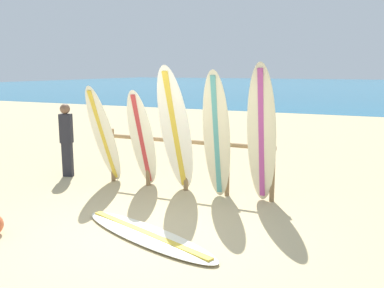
{
  "coord_description": "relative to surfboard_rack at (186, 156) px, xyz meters",
  "views": [
    {
      "loc": [
        2.98,
        -5.02,
        2.41
      ],
      "look_at": [
        -0.46,
        2.61,
        0.9
      ],
      "focal_mm": 39.03,
      "sensor_mm": 36.0,
      "label": 1
    }
  ],
  "objects": [
    {
      "name": "surfboard_lying_on_sand",
      "position": [
        0.48,
        -2.38,
        -0.68
      ],
      "size": [
        2.76,
        1.48,
        0.08
      ],
      "color": "silver",
      "rests_on": "ground"
    },
    {
      "name": "surfboard_leaning_far_left",
      "position": [
        -1.66,
        -0.4,
        0.34
      ],
      "size": [
        0.54,
        1.05,
        2.11
      ],
      "color": "white",
      "rests_on": "ground"
    },
    {
      "name": "surfboard_leaning_center",
      "position": [
        0.8,
        -0.39,
        0.49
      ],
      "size": [
        0.57,
        0.75,
        2.41
      ],
      "color": "beige",
      "rests_on": "ground"
    },
    {
      "name": "beachgoer_standing",
      "position": [
        -2.92,
        -0.07,
        0.19
      ],
      "size": [
        0.3,
        0.24,
        1.64
      ],
      "color": "#26262D",
      "rests_on": "ground"
    },
    {
      "name": "ground_plane",
      "position": [
        0.46,
        -2.31,
        -0.71
      ],
      "size": [
        120.0,
        120.0,
        0.0
      ],
      "primitive_type": "plane",
      "color": "tan"
    },
    {
      "name": "surfboard_rack",
      "position": [
        0.0,
        0.0,
        0.0
      ],
      "size": [
        3.59,
        0.09,
        1.15
      ],
      "color": "olive",
      "rests_on": "ground"
    },
    {
      "name": "surfboard_leaning_left",
      "position": [
        -0.82,
        -0.29,
        0.31
      ],
      "size": [
        0.62,
        0.99,
        2.04
      ],
      "color": "white",
      "rests_on": "ground"
    },
    {
      "name": "surfboard_leaning_center_left",
      "position": [
        -0.0,
        -0.44,
        0.53
      ],
      "size": [
        0.68,
        1.17,
        2.49
      ],
      "color": "white",
      "rests_on": "ground"
    },
    {
      "name": "ocean_water",
      "position": [
        0.46,
        55.69,
        -0.71
      ],
      "size": [
        120.0,
        80.0,
        0.01
      ],
      "primitive_type": "cube",
      "color": "#196B93",
      "rests_on": "ground"
    },
    {
      "name": "surfboard_leaning_center_right",
      "position": [
        1.59,
        -0.27,
        0.55
      ],
      "size": [
        0.55,
        0.67,
        2.53
      ],
      "color": "beige",
      "rests_on": "ground"
    }
  ]
}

